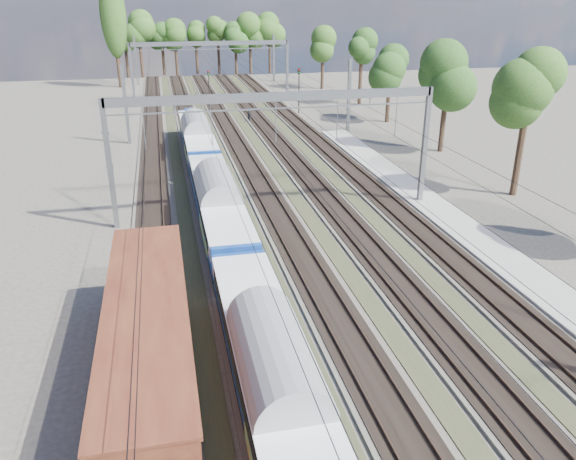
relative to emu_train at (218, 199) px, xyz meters
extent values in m
cube|color=#47423A|center=(-4.50, 17.39, -2.36)|extent=(3.00, 130.00, 0.15)
cube|color=black|center=(-4.50, 17.39, -2.27)|extent=(2.50, 130.00, 0.06)
cube|color=#473326|center=(-5.22, 17.39, -2.17)|extent=(0.08, 130.00, 0.14)
cube|color=#473326|center=(-3.78, 17.39, -2.17)|extent=(0.08, 130.00, 0.14)
cube|color=#47423A|center=(0.00, 17.39, -2.36)|extent=(3.00, 130.00, 0.15)
cube|color=black|center=(0.00, 17.39, -2.27)|extent=(2.50, 130.00, 0.06)
cube|color=#473326|center=(-0.72, 17.39, -2.17)|extent=(0.08, 130.00, 0.14)
cube|color=#473326|center=(0.72, 17.39, -2.17)|extent=(0.08, 130.00, 0.14)
cube|color=#47423A|center=(4.50, 17.39, -2.36)|extent=(3.00, 130.00, 0.15)
cube|color=black|center=(4.50, 17.39, -2.27)|extent=(2.50, 130.00, 0.06)
cube|color=#473326|center=(3.78, 17.39, -2.17)|extent=(0.08, 130.00, 0.14)
cube|color=#473326|center=(5.22, 17.39, -2.17)|extent=(0.08, 130.00, 0.14)
cube|color=#47423A|center=(9.00, 17.39, -2.36)|extent=(3.00, 130.00, 0.15)
cube|color=black|center=(9.00, 17.39, -2.27)|extent=(2.50, 130.00, 0.06)
cube|color=#473326|center=(8.28, 17.39, -2.17)|extent=(0.08, 130.00, 0.14)
cube|color=#473326|center=(9.72, 17.39, -2.17)|extent=(0.08, 130.00, 0.14)
cube|color=#47423A|center=(13.50, 17.39, -2.36)|extent=(3.00, 130.00, 0.15)
cube|color=black|center=(13.50, 17.39, -2.27)|extent=(2.50, 130.00, 0.06)
cube|color=#473326|center=(12.78, 17.39, -2.17)|extent=(0.08, 130.00, 0.14)
cube|color=#473326|center=(14.22, 17.39, -2.17)|extent=(0.08, 130.00, 0.14)
cube|color=#2F2B1F|center=(-2.25, 17.39, -2.41)|extent=(1.10, 130.00, 0.05)
cube|color=#2F2B1F|center=(2.25, 17.39, -2.41)|extent=(1.10, 130.00, 0.05)
cube|color=#2F2B1F|center=(6.75, 17.39, -2.41)|extent=(1.10, 130.00, 0.05)
cube|color=#2F2B1F|center=(11.25, 17.39, -2.41)|extent=(1.10, 130.00, 0.05)
cube|color=gray|center=(16.50, -7.61, -2.29)|extent=(3.00, 70.00, 0.30)
cube|color=slate|center=(-7.00, 2.39, 2.06)|extent=(0.35, 0.35, 9.00)
cube|color=slate|center=(16.00, 2.39, 2.06)|extent=(0.35, 0.35, 9.00)
cube|color=slate|center=(4.50, 2.39, 6.26)|extent=(23.00, 0.35, 0.60)
cube|color=slate|center=(-7.00, 50.39, 2.06)|extent=(0.35, 0.35, 9.00)
cube|color=slate|center=(16.00, 50.39, 2.06)|extent=(0.35, 0.35, 9.00)
cube|color=slate|center=(4.50, 50.39, 6.26)|extent=(23.00, 0.35, 0.60)
cube|color=slate|center=(-7.00, 27.39, 1.81)|extent=(0.35, 0.35, 8.50)
cube|color=slate|center=(-7.00, 72.39, 1.81)|extent=(0.35, 0.35, 8.50)
cube|color=slate|center=(18.30, 27.39, 1.81)|extent=(0.35, 0.35, 8.50)
cube|color=slate|center=(18.30, 72.39, 1.81)|extent=(0.35, 0.35, 8.50)
cylinder|color=black|center=(-4.50, 17.39, 3.06)|extent=(0.03, 130.00, 0.03)
cylinder|color=black|center=(-4.50, 17.39, 4.16)|extent=(0.03, 130.00, 0.03)
cylinder|color=black|center=(0.00, 17.39, 3.06)|extent=(0.03, 130.00, 0.03)
cylinder|color=black|center=(0.00, 17.39, 4.16)|extent=(0.03, 130.00, 0.03)
cylinder|color=black|center=(4.50, 17.39, 3.06)|extent=(0.03, 130.00, 0.03)
cylinder|color=black|center=(4.50, 17.39, 4.16)|extent=(0.03, 130.00, 0.03)
cylinder|color=black|center=(9.00, 17.39, 3.06)|extent=(0.03, 130.00, 0.03)
cylinder|color=black|center=(9.00, 17.39, 4.16)|extent=(0.03, 130.00, 0.03)
cylinder|color=black|center=(13.50, 17.39, 3.06)|extent=(0.03, 130.00, 0.03)
cylinder|color=black|center=(13.50, 17.39, 4.16)|extent=(0.03, 130.00, 0.03)
cylinder|color=black|center=(-9.21, 84.01, 0.61)|extent=(0.56, 0.56, 6.10)
sphere|color=#1A3A15|center=(-9.21, 84.01, 5.48)|extent=(3.89, 3.89, 3.89)
cylinder|color=black|center=(-5.53, 85.82, 0.34)|extent=(0.56, 0.56, 5.56)
sphere|color=#1A3A15|center=(-5.53, 85.82, 4.78)|extent=(4.53, 4.53, 4.53)
cylinder|color=black|center=(-2.91, 85.53, 1.22)|extent=(0.56, 0.56, 7.32)
sphere|color=#1A3A15|center=(-2.91, 85.53, 7.08)|extent=(3.91, 3.91, 3.91)
cylinder|color=black|center=(1.70, 85.44, 0.53)|extent=(0.56, 0.56, 5.94)
sphere|color=#1A3A15|center=(1.70, 85.44, 5.29)|extent=(3.95, 3.95, 3.95)
cylinder|color=black|center=(5.56, 85.20, 1.09)|extent=(0.56, 0.56, 7.07)
sphere|color=#1A3A15|center=(5.56, 85.20, 6.75)|extent=(4.24, 4.24, 4.24)
cylinder|color=black|center=(8.64, 84.45, 1.14)|extent=(0.56, 0.56, 7.16)
sphere|color=#1A3A15|center=(8.64, 84.45, 6.87)|extent=(4.95, 4.95, 4.95)
cylinder|color=black|center=(12.59, 85.34, 1.23)|extent=(0.56, 0.56, 7.35)
sphere|color=#1A3A15|center=(12.59, 85.34, 7.11)|extent=(4.75, 4.75, 4.75)
cylinder|color=black|center=(15.95, 85.85, 0.65)|extent=(0.56, 0.56, 6.18)
sphere|color=#1A3A15|center=(15.95, 85.85, 5.60)|extent=(3.86, 3.86, 3.86)
cylinder|color=black|center=(18.69, 82.45, 1.08)|extent=(0.56, 0.56, 7.04)
sphere|color=#1A3A15|center=(18.69, 82.45, 6.71)|extent=(4.98, 4.98, 4.98)
cylinder|color=black|center=(24.97, 2.42, 0.08)|extent=(0.56, 0.56, 5.04)
sphere|color=#1A3A15|center=(24.97, 2.42, 4.11)|extent=(4.11, 4.11, 4.11)
cylinder|color=black|center=(24.38, 18.02, 1.01)|extent=(0.56, 0.56, 6.90)
sphere|color=#1A3A15|center=(24.38, 18.02, 6.53)|extent=(3.86, 3.86, 3.86)
cylinder|color=black|center=(25.91, 33.57, 0.65)|extent=(0.56, 0.56, 6.19)
sphere|color=#1A3A15|center=(25.91, 33.57, 5.61)|extent=(3.96, 3.96, 3.96)
cylinder|color=black|center=(25.04, 47.50, 0.73)|extent=(0.56, 0.56, 6.33)
sphere|color=#1A3A15|center=(25.04, 47.50, 5.79)|extent=(4.91, 4.91, 4.91)
cylinder|color=black|center=(25.85, 60.05, 0.51)|extent=(0.56, 0.56, 5.90)
sphere|color=#1A3A15|center=(25.85, 60.05, 5.23)|extent=(3.40, 3.40, 3.40)
cylinder|color=black|center=(-10.00, 70.39, 5.56)|extent=(0.70, 0.70, 16.00)
ellipsoid|color=#1E4517|center=(-10.00, 70.39, 9.56)|extent=(4.40, 4.40, 14.08)
cube|color=black|center=(0.00, -12.77, -1.91)|extent=(1.94, 2.91, 0.78)
cube|color=navy|center=(0.00, -19.57, -0.45)|extent=(2.72, 19.41, 1.84)
cube|color=silver|center=(0.00, -19.57, 0.04)|extent=(2.80, 18.64, 0.92)
cube|color=black|center=(1.41, -19.57, 0.04)|extent=(0.04, 16.50, 0.68)
cylinder|color=gray|center=(0.00, -19.57, 0.47)|extent=(2.76, 19.41, 2.76)
cube|color=black|center=(0.00, -6.35, -1.91)|extent=(1.94, 2.91, 0.78)
cube|color=black|center=(0.00, 7.24, -1.91)|extent=(1.94, 2.91, 0.78)
cube|color=navy|center=(0.00, 0.45, -0.45)|extent=(2.72, 19.41, 1.84)
cube|color=silver|center=(0.00, 0.45, 0.04)|extent=(2.80, 18.64, 0.92)
cube|color=black|center=(1.41, 0.45, 0.04)|extent=(0.04, 16.50, 0.68)
cube|color=yellow|center=(0.00, -3.82, -0.93)|extent=(2.82, 5.44, 0.68)
cylinder|color=gray|center=(0.00, 0.45, 0.47)|extent=(2.76, 19.41, 2.76)
cube|color=black|center=(0.00, 13.67, -1.91)|extent=(1.94, 2.91, 0.78)
cube|color=black|center=(0.00, 27.26, -1.91)|extent=(1.94, 2.91, 0.78)
cube|color=navy|center=(0.00, 20.46, -0.45)|extent=(2.72, 19.41, 1.84)
cube|color=silver|center=(0.00, 20.46, 0.04)|extent=(2.80, 18.64, 0.92)
cube|color=black|center=(1.41, 20.46, 0.04)|extent=(0.04, 16.50, 0.68)
cube|color=yellow|center=(0.00, 16.19, -0.93)|extent=(2.82, 5.44, 0.68)
cylinder|color=gray|center=(0.00, 20.46, 0.47)|extent=(2.76, 19.41, 2.76)
cube|color=black|center=(-4.50, -10.86, -1.88)|extent=(2.22, 2.88, 0.78)
cube|color=black|center=(-4.50, -16.30, -1.39)|extent=(3.00, 15.53, 0.22)
cube|color=#451712|center=(-4.50, -16.30, 0.17)|extent=(3.00, 15.53, 2.88)
cube|color=#451712|center=(-4.50, -16.30, 1.67)|extent=(3.22, 15.53, 0.13)
imported|color=black|center=(7.77, 35.99, -1.54)|extent=(0.47, 0.69, 1.81)
cylinder|color=black|center=(3.72, 47.26, -0.15)|extent=(0.13, 0.13, 4.59)
cube|color=black|center=(3.72, 47.26, 2.47)|extent=(0.33, 0.22, 0.64)
sphere|color=red|center=(3.72, 47.14, 2.65)|extent=(0.15, 0.15, 0.15)
sphere|color=#0C9919|center=(3.72, 47.14, 2.33)|extent=(0.15, 0.15, 0.15)
cylinder|color=black|center=(15.33, 39.96, 0.23)|extent=(0.15, 0.15, 5.33)
cube|color=black|center=(15.33, 39.96, 3.27)|extent=(0.43, 0.33, 0.75)
sphere|color=red|center=(15.33, 39.82, 3.48)|extent=(0.17, 0.17, 0.17)
sphere|color=#0C9919|center=(15.33, 39.82, 3.11)|extent=(0.17, 0.17, 0.17)
camera|label=1|loc=(-3.23, -36.02, 12.70)|focal=35.00mm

